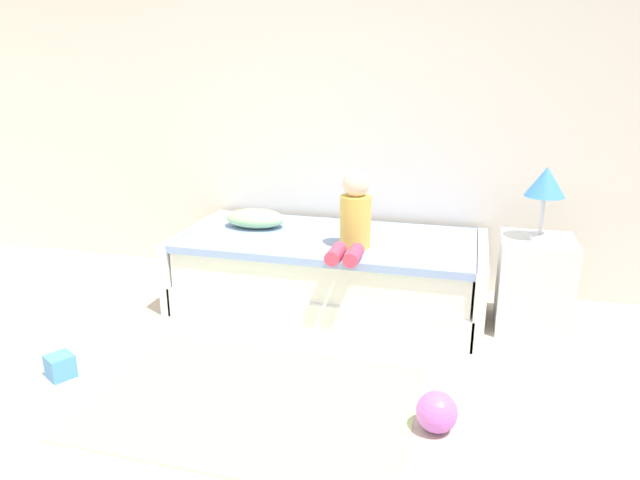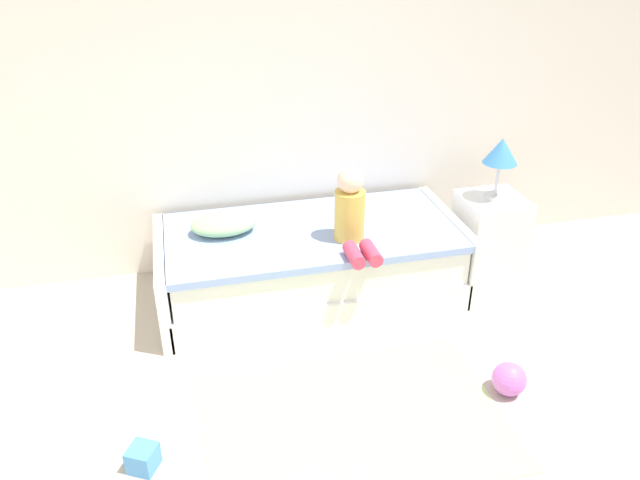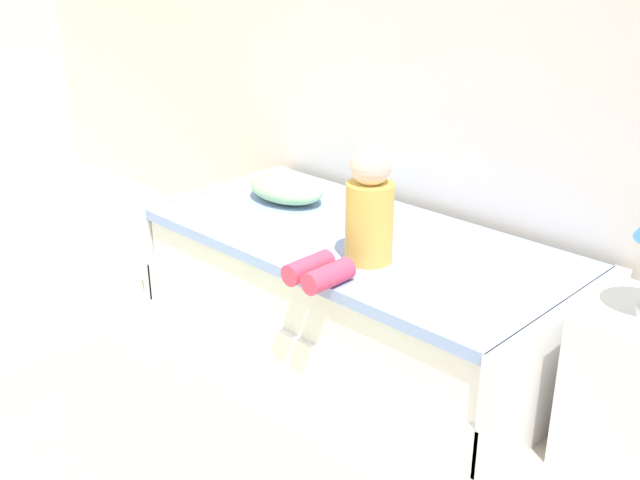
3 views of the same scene
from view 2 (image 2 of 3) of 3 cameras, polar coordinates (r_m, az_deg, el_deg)
name	(u,v)px [view 2 (image 2 of 3)]	position (r m, az deg, el deg)	size (l,w,h in m)	color
wall_rear	(271,71)	(4.38, -4.56, 15.50)	(7.20, 0.10, 2.90)	silver
bed	(312,261)	(4.30, -0.79, -2.02)	(2.11, 1.00, 0.50)	white
nightstand	(489,235)	(4.70, 15.52, 0.46)	(0.44, 0.44, 0.60)	white
table_lamp	(501,154)	(4.45, 16.57, 7.72)	(0.24, 0.24, 0.45)	silver
child_figure	(352,214)	(3.93, 2.99, 2.48)	(0.20, 0.51, 0.50)	gold
pillow	(224,224)	(4.16, -9.01, 1.50)	(0.44, 0.30, 0.13)	#99CC8C
toy_ball	(509,379)	(3.68, 17.27, -12.32)	(0.19, 0.19, 0.19)	#CC66D8
area_rug	(355,420)	(3.43, 3.29, -16.47)	(1.60, 1.10, 0.01)	#B2D189
toy_block	(143,458)	(3.28, -16.24, -18.99)	(0.13, 0.13, 0.13)	#4C99E5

